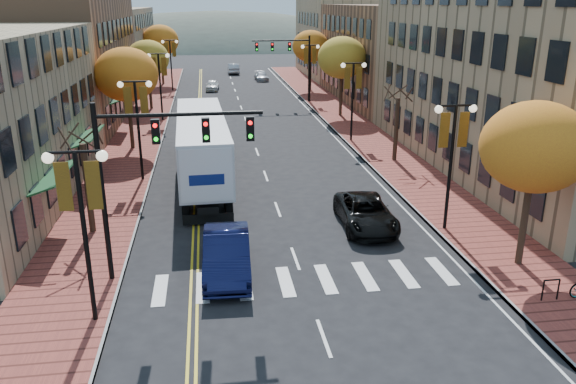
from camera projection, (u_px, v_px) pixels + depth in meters
name	position (u px, v px, depth m)	size (l,w,h in m)	color
ground	(313.00, 307.00, 20.10)	(200.00, 200.00, 0.00)	black
sidewalk_left	(144.00, 125.00, 49.31)	(4.00, 85.00, 0.15)	brown
sidewalk_right	(344.00, 119.00, 51.73)	(4.00, 85.00, 0.15)	brown
building_left_mid	(51.00, 59.00, 49.76)	(12.00, 24.00, 11.00)	brown
building_left_far	(100.00, 46.00, 73.42)	(12.00, 26.00, 9.50)	#9E8966
building_right_near	(557.00, 49.00, 35.16)	(15.00, 28.00, 15.00)	#997F5B
building_right_mid	(411.00, 54.00, 60.32)	(15.00, 24.00, 10.00)	brown
building_right_far	(358.00, 37.00, 80.77)	(15.00, 20.00, 11.00)	#9E8966
tree_left_a	(88.00, 188.00, 25.66)	(0.28, 0.28, 4.20)	#382619
tree_left_b	(126.00, 75.00, 39.61)	(4.48, 4.48, 7.21)	#382619
tree_left_c	(148.00, 59.00, 54.73)	(4.16, 4.16, 6.69)	#382619
tree_left_d	(160.00, 41.00, 71.41)	(4.61, 4.61, 7.42)	#382619
tree_right_a	(535.00, 147.00, 21.55)	(4.16, 4.16, 6.69)	#382619
tree_right_b	(396.00, 129.00, 37.45)	(0.28, 0.28, 4.20)	#382619
tree_right_c	(342.00, 58.00, 51.40)	(4.48, 4.48, 7.21)	#382619
tree_right_d	(311.00, 46.00, 66.44)	(4.35, 4.35, 7.00)	#382619
lamp_left_a	(81.00, 204.00, 17.70)	(1.96, 0.36, 6.05)	black
lamp_left_b	(137.00, 111.00, 32.69)	(1.96, 0.36, 6.05)	black
lamp_left_c	(159.00, 74.00, 49.55)	(1.96, 0.36, 6.05)	black
lamp_left_d	(170.00, 55.00, 66.42)	(1.96, 0.36, 6.05)	black
lamp_right_a	(453.00, 143.00, 25.34)	(1.96, 0.36, 6.05)	black
lamp_right_b	(353.00, 86.00, 42.21)	(1.96, 0.36, 6.05)	black
lamp_right_c	(310.00, 62.00, 59.07)	(1.96, 0.36, 6.05)	black
traffic_mast_near	(153.00, 158.00, 20.58)	(6.10, 0.35, 7.00)	black
traffic_mast_far	(291.00, 56.00, 58.59)	(6.10, 0.34, 7.00)	black
semi_truck	(201.00, 141.00, 33.71)	(3.17, 16.51, 4.11)	black
navy_sedan	(227.00, 254.00, 22.30)	(1.80, 5.18, 1.71)	#0D1034
black_suv	(366.00, 213.00, 26.97)	(2.39, 5.19, 1.44)	black
car_far_white	(212.00, 85.00, 68.41)	(1.50, 3.73, 1.27)	white
car_far_silver	(261.00, 76.00, 76.94)	(1.65, 4.05, 1.18)	#A6A6AD
car_far_oncoming	(233.00, 69.00, 84.21)	(1.59, 4.55, 1.50)	#AAA9B1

